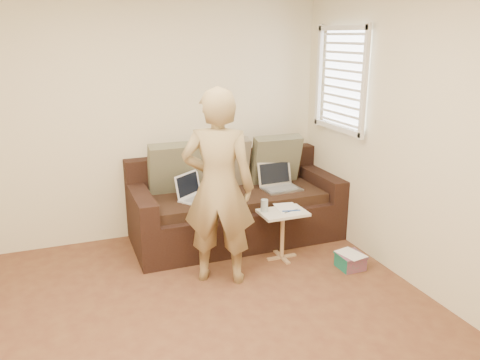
{
  "coord_description": "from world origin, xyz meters",
  "views": [
    {
      "loc": [
        -0.8,
        -2.76,
        2.13
      ],
      "look_at": [
        0.8,
        1.4,
        0.78
      ],
      "focal_mm": 35.84,
      "sensor_mm": 36.0,
      "label": 1
    }
  ],
  "objects_px": {
    "laptop_white": "(199,199)",
    "laptop_silver": "(281,190)",
    "striped_box": "(350,261)",
    "sofa": "(236,201)",
    "side_table": "(282,235)",
    "drinking_glass": "(264,205)",
    "person": "(218,188)"
  },
  "relations": [
    {
      "from": "laptop_silver",
      "to": "striped_box",
      "type": "distance_m",
      "value": 1.11
    },
    {
      "from": "laptop_white",
      "to": "drinking_glass",
      "type": "xyz_separation_m",
      "value": [
        0.51,
        -0.5,
        0.04
      ]
    },
    {
      "from": "person",
      "to": "laptop_silver",
      "type": "bearing_deg",
      "value": -116.69
    },
    {
      "from": "laptop_silver",
      "to": "laptop_white",
      "type": "relative_size",
      "value": 1.09
    },
    {
      "from": "laptop_silver",
      "to": "side_table",
      "type": "bearing_deg",
      "value": -117.59
    },
    {
      "from": "drinking_glass",
      "to": "sofa",
      "type": "bearing_deg",
      "value": 98.16
    },
    {
      "from": "striped_box",
      "to": "side_table",
      "type": "bearing_deg",
      "value": 140.02
    },
    {
      "from": "laptop_white",
      "to": "striped_box",
      "type": "xyz_separation_m",
      "value": [
        1.2,
        -0.99,
        -0.44
      ]
    },
    {
      "from": "laptop_silver",
      "to": "striped_box",
      "type": "bearing_deg",
      "value": -78.13
    },
    {
      "from": "laptop_silver",
      "to": "person",
      "type": "height_order",
      "value": "person"
    },
    {
      "from": "sofa",
      "to": "laptop_silver",
      "type": "bearing_deg",
      "value": -8.42
    },
    {
      "from": "person",
      "to": "side_table",
      "type": "relative_size",
      "value": 3.51
    },
    {
      "from": "drinking_glass",
      "to": "laptop_white",
      "type": "bearing_deg",
      "value": 135.93
    },
    {
      "from": "side_table",
      "to": "drinking_glass",
      "type": "distance_m",
      "value": 0.36
    },
    {
      "from": "sofa",
      "to": "person",
      "type": "bearing_deg",
      "value": -120.1
    },
    {
      "from": "laptop_silver",
      "to": "drinking_glass",
      "type": "xyz_separation_m",
      "value": [
        -0.42,
        -0.49,
        0.04
      ]
    },
    {
      "from": "sofa",
      "to": "laptop_white",
      "type": "xyz_separation_m",
      "value": [
        -0.43,
        -0.06,
        0.1
      ]
    },
    {
      "from": "laptop_white",
      "to": "laptop_silver",
      "type": "bearing_deg",
      "value": -37.56
    },
    {
      "from": "sofa",
      "to": "laptop_white",
      "type": "relative_size",
      "value": 5.98
    },
    {
      "from": "sofa",
      "to": "laptop_silver",
      "type": "xyz_separation_m",
      "value": [
        0.5,
        -0.07,
        0.1
      ]
    },
    {
      "from": "laptop_silver",
      "to": "striped_box",
      "type": "relative_size",
      "value": 1.68
    },
    {
      "from": "person",
      "to": "striped_box",
      "type": "height_order",
      "value": "person"
    },
    {
      "from": "sofa",
      "to": "striped_box",
      "type": "height_order",
      "value": "sofa"
    },
    {
      "from": "sofa",
      "to": "person",
      "type": "distance_m",
      "value": 1.02
    },
    {
      "from": "side_table",
      "to": "drinking_glass",
      "type": "relative_size",
      "value": 4.13
    },
    {
      "from": "laptop_white",
      "to": "drinking_glass",
      "type": "height_order",
      "value": "laptop_white"
    },
    {
      "from": "sofa",
      "to": "side_table",
      "type": "relative_size",
      "value": 4.44
    },
    {
      "from": "sofa",
      "to": "laptop_white",
      "type": "bearing_deg",
      "value": -171.65
    },
    {
      "from": "sofa",
      "to": "person",
      "type": "xyz_separation_m",
      "value": [
        -0.46,
        -0.8,
        0.45
      ]
    },
    {
      "from": "person",
      "to": "sofa",
      "type": "bearing_deg",
      "value": -93.75
    },
    {
      "from": "laptop_white",
      "to": "drinking_glass",
      "type": "bearing_deg",
      "value": -80.99
    },
    {
      "from": "laptop_silver",
      "to": "person",
      "type": "xyz_separation_m",
      "value": [
        -0.96,
        -0.72,
        0.35
      ]
    }
  ]
}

